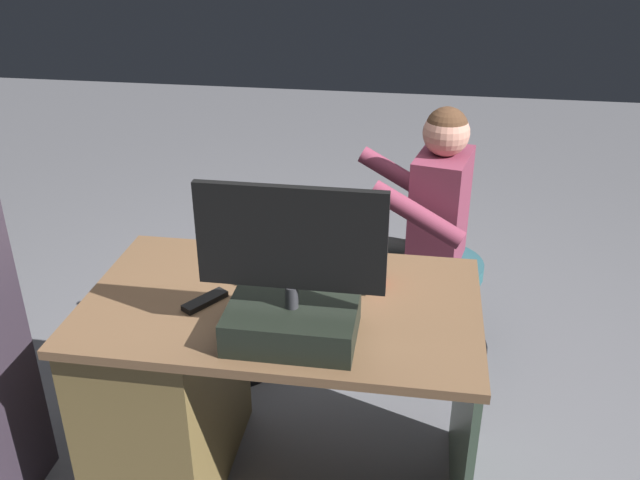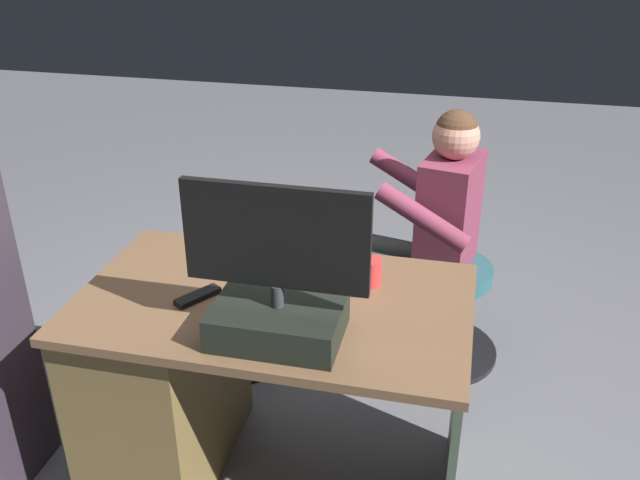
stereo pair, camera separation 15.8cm
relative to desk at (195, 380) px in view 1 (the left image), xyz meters
name	(u,v)px [view 1 (the left image)]	position (x,y,z in m)	size (l,w,h in m)	color
ground_plane	(305,409)	(-0.31, -0.38, -0.40)	(10.00, 10.00, 0.00)	slate
desk	(195,380)	(0.00, 0.00, 0.00)	(1.22, 0.72, 0.75)	brown
monitor	(292,298)	(-0.38, 0.19, 0.48)	(0.51, 0.26, 0.46)	black
keyboard	(303,277)	(-0.35, -0.14, 0.36)	(0.42, 0.14, 0.02)	black
computer_mouse	(220,270)	(-0.08, -0.12, 0.36)	(0.06, 0.10, 0.04)	black
cup	(375,270)	(-0.58, -0.16, 0.39)	(0.08, 0.08, 0.09)	red
tv_remote	(205,301)	(-0.08, 0.05, 0.35)	(0.04, 0.15, 0.02)	black
notebook_binder	(297,298)	(-0.35, 0.00, 0.36)	(0.22, 0.30, 0.02)	beige
office_chair_teddy	(224,307)	(0.11, -0.70, -0.15)	(0.55, 0.55, 0.45)	black
teddy_bear	(220,239)	(0.11, -0.71, 0.17)	(0.21, 0.21, 0.30)	#C8AC90
visitor_chair	(432,300)	(-0.79, -0.89, -0.15)	(0.53, 0.53, 0.45)	black
person	(418,217)	(-0.71, -0.87, 0.26)	(0.58, 0.54, 1.13)	brown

